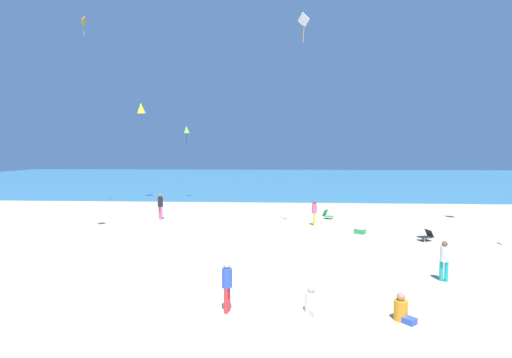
% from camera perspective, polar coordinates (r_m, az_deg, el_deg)
% --- Properties ---
extents(ground_plane, '(120.00, 120.00, 0.00)m').
position_cam_1_polar(ground_plane, '(22.09, 0.24, -7.19)').
color(ground_plane, '#C6B58C').
extents(ocean_water, '(120.00, 60.00, 0.05)m').
position_cam_1_polar(ocean_water, '(62.14, 2.23, 0.12)').
color(ocean_water, teal).
rests_on(ocean_water, ground_plane).
extents(beach_chair_far_right, '(0.75, 0.64, 0.55)m').
position_cam_1_polar(beach_chair_far_right, '(20.29, 24.48, -7.83)').
color(beach_chair_far_right, black).
rests_on(beach_chair_far_right, ground_plane).
extents(beach_chair_mid_beach, '(0.80, 0.77, 0.59)m').
position_cam_1_polar(beach_chair_mid_beach, '(24.93, 10.76, -5.35)').
color(beach_chair_mid_beach, '#2D9956').
rests_on(beach_chair_mid_beach, ground_plane).
extents(cooler_box, '(0.64, 0.62, 0.30)m').
position_cam_1_polar(cooler_box, '(20.82, 15.51, -7.62)').
color(cooler_box, '#339956').
rests_on(cooler_box, ground_plane).
extents(person_0, '(0.46, 0.46, 1.65)m').
position_cam_1_polar(person_0, '(24.97, -14.34, -3.79)').
color(person_0, '#D8599E').
rests_on(person_0, ground_plane).
extents(person_1, '(0.34, 0.34, 1.39)m').
position_cam_1_polar(person_1, '(10.50, -4.43, -15.49)').
color(person_1, red).
rests_on(person_1, ground_plane).
extents(person_2, '(0.32, 0.32, 1.50)m').
position_cam_1_polar(person_2, '(22.42, 8.86, -4.83)').
color(person_2, yellow).
rests_on(person_2, ground_plane).
extents(person_3, '(0.53, 0.68, 0.77)m').
position_cam_1_polar(person_3, '(10.73, 8.54, -18.05)').
color(person_3, white).
rests_on(person_3, ground_plane).
extents(person_4, '(0.36, 0.36, 1.37)m').
position_cam_1_polar(person_4, '(14.26, 26.71, -10.68)').
color(person_4, '#19ADB2').
rests_on(person_4, ground_plane).
extents(person_5, '(0.60, 0.63, 0.72)m').
position_cam_1_polar(person_5, '(10.85, 21.31, -18.14)').
color(person_5, orange).
rests_on(person_5, ground_plane).
extents(kite_yellow, '(0.78, 0.89, 2.01)m').
position_cam_1_polar(kite_yellow, '(35.47, -17.08, 10.27)').
color(kite_yellow, yellow).
extents(kite_white, '(0.58, 0.49, 1.49)m').
position_cam_1_polar(kite_white, '(20.79, 7.25, 22.76)').
color(kite_white, white).
extents(kite_orange, '(0.26, 0.67, 1.39)m').
position_cam_1_polar(kite_orange, '(32.23, -24.74, 20.93)').
color(kite_orange, orange).
extents(kite_lime, '(0.76, 0.78, 1.67)m').
position_cam_1_polar(kite_lime, '(35.05, -10.51, 7.38)').
color(kite_lime, '#99DB33').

